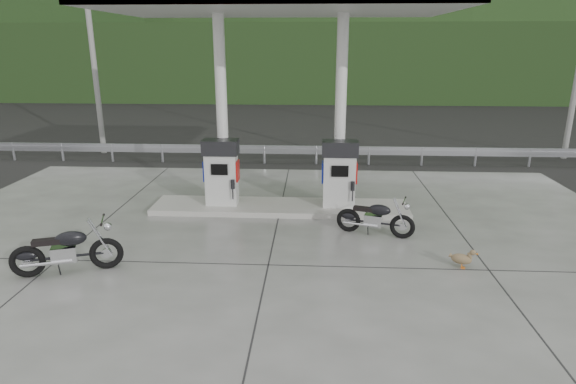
# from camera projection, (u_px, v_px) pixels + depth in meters

# --- Properties ---
(ground) EXTENTS (160.00, 160.00, 0.00)m
(ground) POSITION_uv_depth(u_px,v_px,m) (272.00, 247.00, 10.94)
(ground) COLOR black
(ground) RESTS_ON ground
(forecourt_apron) EXTENTS (18.00, 14.00, 0.02)m
(forecourt_apron) POSITION_uv_depth(u_px,v_px,m) (272.00, 246.00, 10.94)
(forecourt_apron) COLOR slate
(forecourt_apron) RESTS_ON ground
(pump_island) EXTENTS (7.00, 1.40, 0.15)m
(pump_island) POSITION_uv_depth(u_px,v_px,m) (280.00, 207.00, 13.30)
(pump_island) COLOR #A09E95
(pump_island) RESTS_ON forecourt_apron
(gas_pump_left) EXTENTS (0.95, 0.55, 1.80)m
(gas_pump_left) POSITION_uv_depth(u_px,v_px,m) (221.00, 172.00, 13.10)
(gas_pump_left) COLOR silver
(gas_pump_left) RESTS_ON pump_island
(gas_pump_right) EXTENTS (0.95, 0.55, 1.80)m
(gas_pump_right) POSITION_uv_depth(u_px,v_px,m) (339.00, 174.00, 12.93)
(gas_pump_right) COLOR silver
(gas_pump_right) RESTS_ON pump_island
(canopy_column_left) EXTENTS (0.30, 0.30, 5.00)m
(canopy_column_left) POSITION_uv_depth(u_px,v_px,m) (222.00, 111.00, 13.01)
(canopy_column_left) COLOR white
(canopy_column_left) RESTS_ON pump_island
(canopy_column_right) EXTENTS (0.30, 0.30, 5.00)m
(canopy_column_right) POSITION_uv_depth(u_px,v_px,m) (340.00, 112.00, 12.84)
(canopy_column_right) COLOR white
(canopy_column_right) RESTS_ON pump_island
(canopy_roof) EXTENTS (8.50, 5.00, 0.40)m
(canopy_roof) POSITION_uv_depth(u_px,v_px,m) (279.00, 3.00, 11.75)
(canopy_roof) COLOR silver
(canopy_roof) RESTS_ON canopy_column_left
(guardrail) EXTENTS (26.00, 0.16, 1.42)m
(guardrail) POSITION_uv_depth(u_px,v_px,m) (290.00, 146.00, 18.37)
(guardrail) COLOR #919398
(guardrail) RESTS_ON ground
(road) EXTENTS (60.00, 7.00, 0.01)m
(road) POSITION_uv_depth(u_px,v_px,m) (294.00, 145.00, 21.92)
(road) COLOR black
(road) RESTS_ON ground
(utility_pole_a) EXTENTS (0.22, 0.22, 8.00)m
(utility_pole_a) POSITION_uv_depth(u_px,v_px,m) (93.00, 55.00, 19.26)
(utility_pole_a) COLOR gray
(utility_pole_a) RESTS_ON ground
(utility_pole_b) EXTENTS (0.22, 0.22, 8.00)m
(utility_pole_b) POSITION_uv_depth(u_px,v_px,m) (343.00, 55.00, 18.73)
(utility_pole_b) COLOR gray
(utility_pole_b) RESTS_ON ground
(tree_band) EXTENTS (80.00, 6.00, 6.00)m
(tree_band) POSITION_uv_depth(u_px,v_px,m) (304.00, 63.00, 38.70)
(tree_band) COLOR black
(tree_band) RESTS_ON ground
(forested_hills) EXTENTS (100.00, 40.00, 140.00)m
(forested_hills) POSITION_uv_depth(u_px,v_px,m) (309.00, 77.00, 68.22)
(forested_hills) COLOR black
(forested_hills) RESTS_ON ground
(motorcycle_left) EXTENTS (2.07, 1.23, 0.94)m
(motorcycle_left) POSITION_uv_depth(u_px,v_px,m) (67.00, 251.00, 9.53)
(motorcycle_left) COLOR black
(motorcycle_left) RESTS_ON forecourt_apron
(motorcycle_right) EXTENTS (1.84, 1.04, 0.83)m
(motorcycle_right) POSITION_uv_depth(u_px,v_px,m) (375.00, 218.00, 11.47)
(motorcycle_right) COLOR black
(motorcycle_right) RESTS_ON forecourt_apron
(duck) EXTENTS (0.52, 0.32, 0.36)m
(duck) POSITION_uv_depth(u_px,v_px,m) (461.00, 259.00, 9.83)
(duck) COLOR brown
(duck) RESTS_ON forecourt_apron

